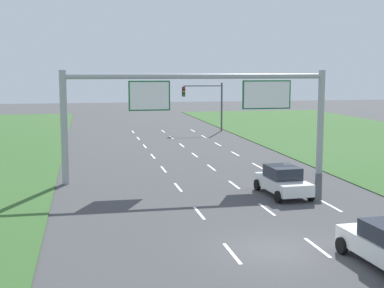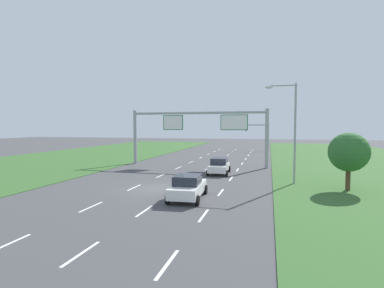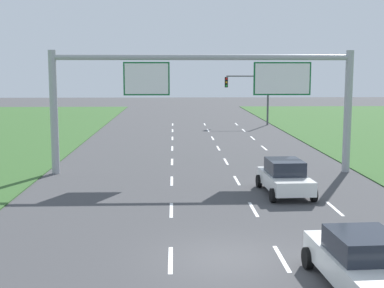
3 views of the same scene
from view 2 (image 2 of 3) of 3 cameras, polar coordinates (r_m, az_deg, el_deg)
ground_plane at (r=23.97m, az=-7.12°, el=-8.44°), size 200.00×200.00×0.00m
grass_verge_left at (r=43.78m, az=-28.36°, el=-3.45°), size 24.00×120.00×0.06m
lane_dashes_inner_left at (r=35.71m, az=-2.61°, el=-4.54°), size 0.14×62.40×0.01m
lane_dashes_inner_right at (r=34.85m, az=2.91°, el=-4.73°), size 0.14×62.40×0.01m
lane_dashes_slip at (r=34.33m, az=8.67°, el=-4.89°), size 0.14×62.40×0.01m
car_near_red at (r=31.28m, az=5.18°, el=-4.15°), size 2.25×4.31×1.65m
car_lead_silver at (r=20.43m, az=-0.80°, el=-8.16°), size 2.32×4.51×1.62m
sign_gantry at (r=37.10m, az=1.42°, el=3.30°), size 17.24×0.44×7.00m
traffic_light_mast at (r=62.97m, az=12.60°, el=2.30°), size 4.76×0.49×5.60m
street_lamp at (r=26.63m, az=18.23°, el=3.58°), size 2.61×0.32×8.50m
roadside_tree_near at (r=25.52m, az=27.69°, el=-1.41°), size 2.95×2.95×4.44m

